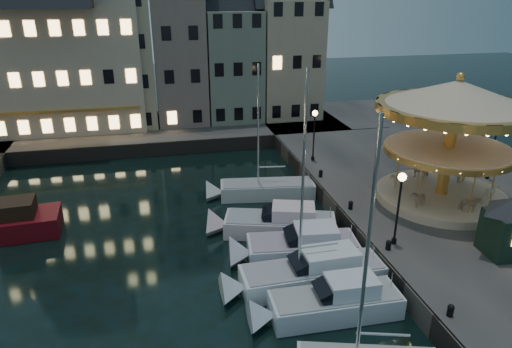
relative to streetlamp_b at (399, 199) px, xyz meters
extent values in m
plane|color=black|center=(-7.20, -1.00, -4.02)|extent=(160.00, 160.00, 0.00)
cube|color=#474442|center=(6.80, 5.00, -3.37)|extent=(16.00, 56.00, 1.30)
cube|color=#474442|center=(-15.20, 27.00, -3.37)|extent=(44.00, 12.00, 1.30)
cube|color=#47423A|center=(-1.20, 5.00, -3.37)|extent=(0.15, 44.00, 1.30)
cube|color=#47423A|center=(-13.20, 21.00, -3.37)|extent=(48.00, 0.15, 1.30)
cylinder|color=black|center=(0.00, 0.00, -2.57)|extent=(0.28, 0.28, 0.30)
cylinder|color=black|center=(0.00, 0.00, -0.82)|extent=(0.12, 0.12, 3.80)
sphere|color=#FFD18C|center=(0.00, 0.00, 1.23)|extent=(0.44, 0.44, 0.44)
cylinder|color=black|center=(0.00, 13.50, -2.57)|extent=(0.28, 0.28, 0.30)
cylinder|color=black|center=(0.00, 13.50, -0.82)|extent=(0.12, 0.12, 3.80)
sphere|color=#FFD18C|center=(0.00, 13.50, 1.23)|extent=(0.44, 0.44, 0.44)
cylinder|color=black|center=(11.30, 7.00, -2.57)|extent=(0.28, 0.28, 0.30)
cylinder|color=black|center=(11.30, 7.00, -0.82)|extent=(0.12, 0.12, 3.80)
sphere|color=#FFD18C|center=(11.30, 7.00, 1.23)|extent=(0.44, 0.44, 0.44)
cylinder|color=black|center=(-0.60, -6.00, -2.52)|extent=(0.28, 0.28, 0.40)
sphere|color=black|center=(-0.60, -6.00, -2.30)|extent=(0.30, 0.30, 0.30)
cylinder|color=black|center=(-0.60, -0.50, -2.52)|extent=(0.28, 0.28, 0.40)
sphere|color=black|center=(-0.60, -0.50, -2.30)|extent=(0.30, 0.30, 0.30)
cylinder|color=black|center=(-0.60, 4.50, -2.52)|extent=(0.28, 0.28, 0.40)
sphere|color=black|center=(-0.60, 4.50, -2.30)|extent=(0.30, 0.30, 0.30)
cylinder|color=black|center=(-0.60, 10.00, -2.52)|extent=(0.28, 0.28, 0.40)
sphere|color=black|center=(-0.60, 10.00, -2.30)|extent=(0.30, 0.30, 0.30)
cube|color=slate|center=(-21.25, 29.00, 3.28)|extent=(5.60, 8.00, 12.00)
cube|color=tan|center=(-15.20, 29.00, 3.78)|extent=(6.20, 8.00, 13.00)
cube|color=slate|center=(-9.45, 29.00, 4.28)|extent=(5.00, 8.00, 14.00)
cube|color=slate|center=(-4.00, 29.00, 2.78)|extent=(5.60, 8.00, 11.00)
cube|color=tan|center=(2.05, 29.00, 3.28)|extent=(6.20, 8.00, 12.00)
cube|color=#C7B399|center=(-21.20, 29.00, 4.78)|extent=(16.00, 9.00, 15.00)
cylinder|color=silver|center=(-5.55, -7.45, 1.87)|extent=(0.14, 0.14, 9.57)
cube|color=silver|center=(-4.71, -3.38, -3.57)|extent=(6.15, 2.17, 1.30)
cube|color=#909596|center=(-4.71, -3.38, -2.90)|extent=(5.84, 2.00, 0.10)
cube|color=silver|center=(-3.98, -3.39, -2.47)|extent=(2.35, 1.58, 0.80)
cube|color=black|center=(-5.20, -3.37, -2.57)|extent=(1.09, 1.45, 0.89)
cube|color=silver|center=(-4.97, -0.91, -3.57)|extent=(7.46, 2.32, 1.30)
cube|color=#92909A|center=(-4.97, -0.91, -2.90)|extent=(7.08, 2.13, 0.10)
cube|color=silver|center=(-4.08, -0.90, -2.47)|extent=(2.85, 1.69, 0.80)
cube|color=black|center=(-5.56, -0.92, -2.57)|extent=(1.27, 1.55, 0.97)
cylinder|color=silver|center=(-5.71, -0.93, 2.08)|extent=(0.14, 0.14, 9.99)
cube|color=silver|center=(-4.68, 1.71, -3.57)|extent=(6.41, 3.07, 1.30)
cube|color=gray|center=(-4.68, 1.71, -2.90)|extent=(6.08, 2.85, 0.10)
cube|color=silver|center=(-3.94, 1.63, -2.47)|extent=(2.54, 2.04, 0.80)
cube|color=black|center=(-5.17, 1.77, -2.57)|extent=(1.26, 1.77, 0.89)
cube|color=silver|center=(-5.20, 4.66, -3.57)|extent=(7.21, 4.15, 1.30)
cube|color=gray|center=(-5.20, 4.66, -2.90)|extent=(6.83, 3.88, 0.10)
cube|color=silver|center=(-4.41, 4.43, -2.47)|extent=(2.98, 2.39, 0.80)
cube|color=black|center=(-5.72, 4.82, -2.57)|extent=(1.57, 1.86, 0.93)
cube|color=silver|center=(-4.63, 10.20, -3.57)|extent=(7.06, 2.93, 1.30)
cube|color=gray|center=(-4.63, 10.20, -2.90)|extent=(6.70, 2.73, 0.10)
cylinder|color=silver|center=(-5.31, 10.29, 1.69)|extent=(0.14, 0.14, 9.22)
cube|color=black|center=(-21.17, 8.14, -2.27)|extent=(2.47, 2.08, 1.06)
cylinder|color=#D3B38F|center=(5.75, 4.45, -2.46)|extent=(8.34, 8.34, 0.52)
cylinder|color=gold|center=(5.75, 4.45, 1.04)|extent=(0.73, 0.73, 6.46)
cylinder|color=#D3B38F|center=(5.75, 4.45, 0.93)|extent=(7.71, 7.71, 0.19)
cylinder|color=gold|center=(5.75, 4.45, 0.74)|extent=(8.00, 8.00, 0.36)
cone|color=#D3B38F|center=(5.75, 4.45, 4.37)|extent=(9.59, 9.59, 1.67)
cylinder|color=gold|center=(5.75, 4.45, 3.48)|extent=(9.59, 9.59, 0.52)
sphere|color=gold|center=(5.75, 4.45, 5.41)|extent=(0.52, 0.52, 0.52)
imported|color=#D3B38F|center=(8.54, 5.31, -1.67)|extent=(1.74, 1.26, 1.04)
cube|color=black|center=(5.06, -2.19, -1.53)|extent=(2.08, 2.08, 2.37)
camera|label=1|loc=(-12.12, -19.62, 10.23)|focal=32.00mm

